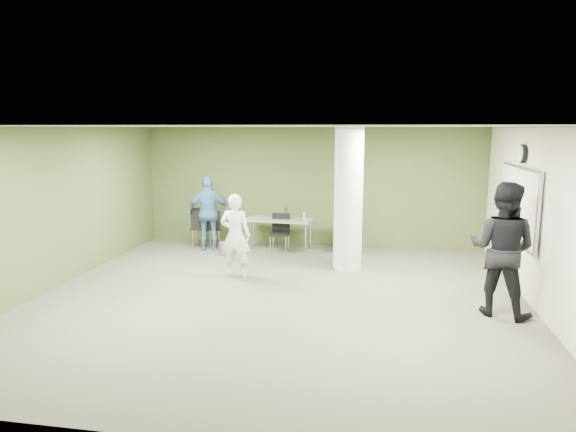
% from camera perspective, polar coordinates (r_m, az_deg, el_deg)
% --- Properties ---
extents(floor, '(8.00, 8.00, 0.00)m').
position_cam_1_polar(floor, '(8.59, -1.02, -9.10)').
color(floor, '#514F40').
rests_on(floor, ground).
extents(ceiling, '(8.00, 8.00, 0.00)m').
position_cam_1_polar(ceiling, '(8.13, -1.08, 9.93)').
color(ceiling, white).
rests_on(ceiling, wall_back).
extents(wall_back, '(8.00, 2.80, 0.02)m').
position_cam_1_polar(wall_back, '(12.16, 2.56, 3.26)').
color(wall_back, '#4D5829').
rests_on(wall_back, floor).
extents(wall_left, '(0.02, 8.00, 2.80)m').
position_cam_1_polar(wall_left, '(9.82, -24.62, 0.81)').
color(wall_left, '#4D5829').
rests_on(wall_left, floor).
extents(wall_right_cream, '(0.02, 8.00, 2.80)m').
position_cam_1_polar(wall_right_cream, '(8.46, 26.62, -0.65)').
color(wall_right_cream, beige).
rests_on(wall_right_cream, floor).
extents(column, '(0.56, 0.56, 2.80)m').
position_cam_1_polar(column, '(10.09, 6.72, 1.86)').
color(column, silver).
rests_on(column, floor).
extents(whiteboard, '(0.05, 2.30, 1.30)m').
position_cam_1_polar(whiteboard, '(9.56, 24.20, 1.23)').
color(whiteboard, silver).
rests_on(whiteboard, wall_right_cream).
extents(wall_clock, '(0.06, 0.32, 0.32)m').
position_cam_1_polar(wall_clock, '(9.49, 24.57, 6.31)').
color(wall_clock, black).
rests_on(wall_clock, wall_right_cream).
extents(folding_table, '(1.57, 0.77, 0.98)m').
position_cam_1_polar(folding_table, '(11.71, -0.97, -0.56)').
color(folding_table, gray).
rests_on(folding_table, floor).
extents(wastebasket, '(0.25, 0.25, 0.29)m').
position_cam_1_polar(wastebasket, '(11.45, -7.05, -3.60)').
color(wastebasket, '#4C4C4C').
rests_on(wastebasket, floor).
extents(chair_back_left, '(0.56, 0.56, 0.98)m').
position_cam_1_polar(chair_back_left, '(12.08, -9.53, -0.88)').
color(chair_back_left, black).
rests_on(chair_back_left, floor).
extents(chair_back_right, '(0.55, 0.55, 0.87)m').
position_cam_1_polar(chair_back_right, '(12.22, -8.52, -1.06)').
color(chair_back_right, black).
rests_on(chair_back_right, floor).
extents(chair_table_left, '(0.43, 0.43, 0.86)m').
position_cam_1_polar(chair_table_left, '(11.60, -0.88, -1.55)').
color(chair_table_left, black).
rests_on(chair_table_left, floor).
extents(chair_table_right, '(0.49, 0.49, 0.92)m').
position_cam_1_polar(chair_table_right, '(11.54, 6.53, -1.49)').
color(chair_table_right, black).
rests_on(chair_table_right, floor).
extents(woman_white, '(0.59, 0.40, 1.57)m').
position_cam_1_polar(woman_white, '(9.68, -5.86, -2.15)').
color(woman_white, white).
rests_on(woman_white, floor).
extents(man_black, '(1.22, 1.12, 2.01)m').
position_cam_1_polar(man_black, '(8.24, 22.69, -3.42)').
color(man_black, black).
rests_on(man_black, floor).
extents(man_blue, '(1.09, 0.76, 1.72)m').
position_cam_1_polar(man_blue, '(11.83, -8.79, 0.32)').
color(man_blue, teal).
rests_on(man_blue, floor).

